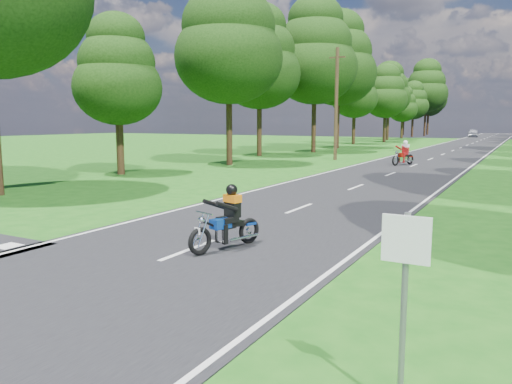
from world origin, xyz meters
The scene contains 9 objects.
ground centered at (0.00, 0.00, 0.00)m, with size 160.00×160.00×0.00m, color #174F12.
main_road centered at (0.00, 50.00, 0.01)m, with size 7.00×140.00×0.02m, color black.
road_markings centered at (-0.14, 48.13, 0.02)m, with size 7.40×140.00×0.01m.
treeline centered at (1.43, 60.06, 8.25)m, with size 40.00×115.35×14.78m.
telegraph_pole centered at (-6.00, 28.00, 4.07)m, with size 1.20×0.26×8.00m.
road_sign centered at (5.50, -2.01, 1.34)m, with size 0.45×0.07×2.00m.
rider_near_blue centered at (0.67, 2.48, 0.74)m, with size 0.58×1.73×1.44m, color navy, non-canonical shape.
rider_far_red centered at (-0.67, 25.88, 0.81)m, with size 0.64×1.91×1.59m, color #A6170C, non-canonical shape.
distant_car centered at (-2.51, 88.67, 0.72)m, with size 1.65×4.10×1.40m, color #B8BAC0.
Camera 1 is at (6.45, -6.65, 2.84)m, focal length 35.00 mm.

